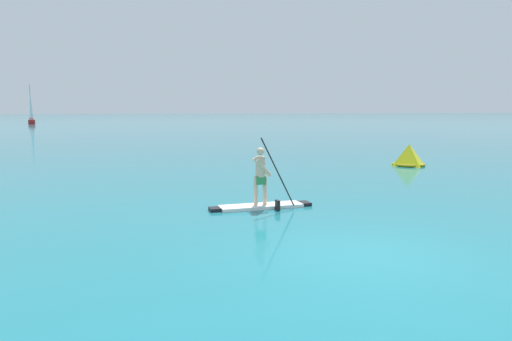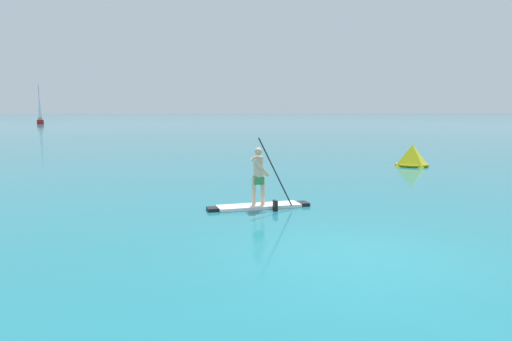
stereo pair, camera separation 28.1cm
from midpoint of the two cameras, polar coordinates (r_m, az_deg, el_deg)
The scene contains 4 objects.
ground at distance 8.94m, azimuth 12.85°, elevation -10.11°, with size 440.00×440.00×0.00m, color #1E727F.
paddleboarder_mid_center at distance 12.72m, azimuth 1.07°, elevation -2.79°, with size 2.86×0.88×1.99m.
race_marker_buoy at distance 23.14m, azimuth 18.71°, elevation 1.61°, with size 1.51×1.51×1.02m.
sailboat_left_horizon at distance 88.91m, azimuth -24.58°, elevation 5.77°, with size 1.85×4.23×6.60m.
Camera 2 is at (-3.43, -7.78, 2.69)m, focal length 33.04 mm.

